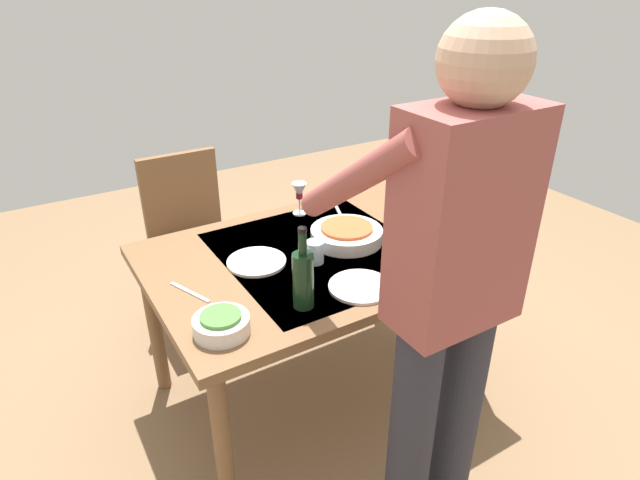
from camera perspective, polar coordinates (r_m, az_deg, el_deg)
name	(u,v)px	position (r m, az deg, el deg)	size (l,w,h in m)	color
ground_plane	(320,389)	(2.61, 0.00, -15.48)	(6.00, 6.00, 0.00)	#846647
dining_table	(320,267)	(2.21, 0.00, -2.92)	(1.37, 0.94, 0.73)	brown
chair_near	(191,231)	(2.87, -13.55, 0.92)	(0.40, 0.40, 0.91)	#523019
person_server	(448,289)	(1.55, 13.46, -5.03)	(0.42, 0.61, 1.69)	#2D2D38
wine_bottle	(303,278)	(1.78, -1.80, -4.05)	(0.07, 0.07, 0.30)	black
wine_glass_left	(299,193)	(2.45, -2.21, 5.02)	(0.07, 0.07, 0.15)	white
water_cup_near_left	(315,252)	(2.07, -0.54, -1.29)	(0.07, 0.07, 0.09)	silver
water_cup_near_right	(398,203)	(2.52, 8.29, 3.92)	(0.07, 0.07, 0.09)	silver
serving_bowl_pasta	(347,234)	(2.24, 2.83, 0.66)	(0.30, 0.30, 0.07)	silver
side_bowl_salad	(221,324)	(1.73, -10.41, -8.73)	(0.18, 0.18, 0.07)	silver
side_bowl_bread	(440,224)	(2.37, 12.65, 1.62)	(0.16, 0.16, 0.07)	silver
dinner_plate_near	(360,287)	(1.94, 4.30, -4.95)	(0.23, 0.23, 0.01)	silver
dinner_plate_far	(257,262)	(2.10, -6.75, -2.29)	(0.23, 0.23, 0.01)	silver
table_knife	(190,292)	(1.96, -13.63, -5.39)	(0.01, 0.20, 0.01)	silver
table_fork	(339,212)	(2.50, 2.02, 2.97)	(0.01, 0.18, 0.01)	silver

